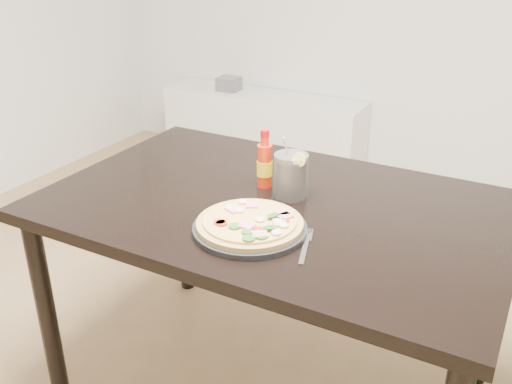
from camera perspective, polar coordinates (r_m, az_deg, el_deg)
The scene contains 8 objects.
dining_table at distance 1.78m, azimuth 1.85°, elevation -3.34°, with size 1.40×0.90×0.75m.
plate at distance 1.57m, azimuth -0.62°, elevation -3.68°, with size 0.32×0.32×0.02m, color black.
pizza at distance 1.56m, azimuth -0.54°, elevation -3.07°, with size 0.30×0.30×0.03m.
hot_sauce_bottle at distance 1.82m, azimuth 0.87°, elevation 2.78°, with size 0.05×0.05×0.19m.
cola_cup at distance 1.76m, azimuth 3.50°, elevation 1.55°, with size 0.11×0.11×0.20m.
fork at distance 1.51m, azimuth 5.00°, elevation -5.27°, with size 0.07×0.18×0.00m.
media_console at distance 3.94m, azimuth 0.65°, elevation 6.22°, with size 1.40×0.34×0.50m, color white.
cd_stack at distance 3.96m, azimuth -2.72°, elevation 10.76°, with size 0.14×0.12×0.09m.
Camera 1 is at (0.95, -1.23, 1.51)m, focal length 40.00 mm.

